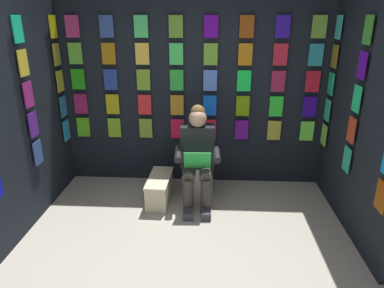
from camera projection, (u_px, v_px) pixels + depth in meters
The scene contains 7 objects.
ground_plane at pixel (182, 277), 3.07m from camera, with size 30.00×30.00×0.00m, color #B2A899.
display_wall_back at pixel (194, 92), 4.52m from camera, with size 3.47×0.14×2.46m.
display_wall_left at pixel (363, 115), 3.47m from camera, with size 0.14×1.96×2.46m.
display_wall_right at pixel (23, 110), 3.65m from camera, with size 0.14×1.96×2.46m.
toilet at pixel (198, 170), 4.42m from camera, with size 0.41×0.56×0.77m.
person_reading at pixel (197, 156), 4.11m from camera, with size 0.53×0.69×1.19m.
comic_longbox_near at pixel (160, 189), 4.27m from camera, with size 0.27×0.65×0.33m.
Camera 1 is at (-0.23, 2.47, 2.16)m, focal length 32.74 mm.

